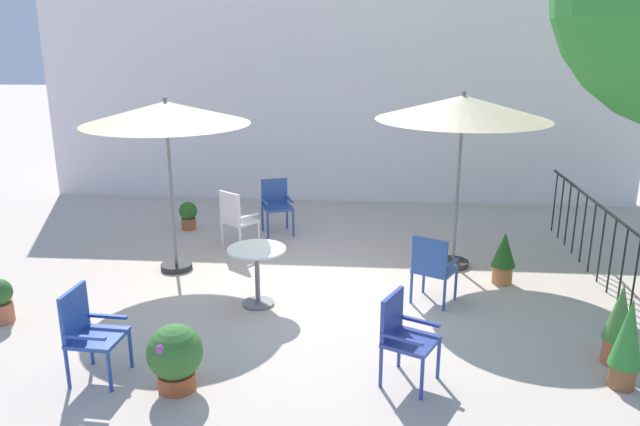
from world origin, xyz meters
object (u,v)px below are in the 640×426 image
(patio_chair_2, at_px, (432,266))
(potted_plant_0, at_px, (627,341))
(patio_chair_1, at_px, (276,202))
(patio_chair_0, at_px, (403,333))
(patio_chair_4, at_px, (88,329))
(potted_plant_4, at_px, (504,256))
(patio_umbrella_0, at_px, (463,109))
(cafe_table_0, at_px, (257,266))
(patio_umbrella_1, at_px, (166,115))
(potted_plant_6, at_px, (619,322))
(patio_chair_3, at_px, (236,217))
(potted_plant_5, at_px, (175,355))
(potted_plant_3, at_px, (188,215))

(patio_chair_2, relative_size, potted_plant_0, 0.97)
(patio_chair_1, bearing_deg, potted_plant_0, -47.96)
(patio_chair_0, xyz_separation_m, potted_plant_0, (2.07, 0.05, -0.03))
(patio_chair_4, distance_m, potted_plant_4, 5.20)
(patio_umbrella_0, bearing_deg, patio_chair_1, 154.26)
(cafe_table_0, bearing_deg, patio_chair_1, 93.87)
(patio_umbrella_1, height_order, patio_chair_0, patio_umbrella_1)
(patio_chair_2, bearing_deg, patio_umbrella_0, 71.74)
(patio_chair_4, xyz_separation_m, potted_plant_0, (5.07, 0.24, -0.03))
(patio_chair_1, height_order, potted_plant_6, patio_chair_1)
(patio_chair_3, bearing_deg, patio_chair_2, -31.75)
(cafe_table_0, relative_size, patio_chair_4, 0.80)
(potted_plant_5, bearing_deg, potted_plant_0, 5.22)
(patio_umbrella_0, relative_size, potted_plant_4, 3.50)
(patio_umbrella_1, height_order, potted_plant_5, patio_umbrella_1)
(patio_chair_0, xyz_separation_m, patio_chair_4, (-3.00, -0.18, 0.01))
(patio_chair_4, distance_m, potted_plant_3, 4.68)
(potted_plant_3, bearing_deg, patio_umbrella_1, -79.17)
(potted_plant_6, bearing_deg, potted_plant_0, -101.55)
(potted_plant_6, bearing_deg, patio_umbrella_0, 116.39)
(potted_plant_4, bearing_deg, patio_umbrella_1, 178.18)
(patio_chair_2, bearing_deg, patio_chair_1, 131.21)
(cafe_table_0, distance_m, potted_plant_5, 1.97)
(patio_chair_0, bearing_deg, patio_umbrella_1, 138.87)
(potted_plant_0, distance_m, potted_plant_6, 0.46)
(patio_umbrella_0, xyz_separation_m, patio_chair_3, (-3.23, 0.41, -1.71))
(cafe_table_0, distance_m, potted_plant_4, 3.27)
(cafe_table_0, xyz_separation_m, potted_plant_5, (-0.43, -1.92, -0.16))
(patio_umbrella_1, bearing_deg, cafe_table_0, -38.21)
(cafe_table_0, height_order, potted_plant_5, cafe_table_0)
(patio_umbrella_0, bearing_deg, potted_plant_4, -45.92)
(patio_chair_2, height_order, potted_plant_6, patio_chair_2)
(patio_umbrella_0, bearing_deg, patio_chair_3, 172.71)
(patio_chair_4, distance_m, potted_plant_0, 5.07)
(patio_chair_3, bearing_deg, potted_plant_6, -33.70)
(potted_plant_6, bearing_deg, patio_chair_0, -166.87)
(patio_chair_3, bearing_deg, patio_chair_4, -99.75)
(potted_plant_3, relative_size, potted_plant_5, 0.74)
(patio_chair_4, height_order, potted_plant_3, patio_chair_4)
(patio_chair_4, height_order, potted_plant_5, patio_chair_4)
(patio_umbrella_0, height_order, potted_plant_4, patio_umbrella_0)
(patio_chair_1, relative_size, patio_chair_2, 1.01)
(patio_chair_4, xyz_separation_m, potted_plant_5, (0.88, -0.15, -0.16))
(cafe_table_0, xyz_separation_m, potted_plant_0, (3.76, -1.54, -0.03))
(patio_chair_2, distance_m, potted_plant_6, 2.15)
(patio_umbrella_1, height_order, potted_plant_4, patio_umbrella_1)
(cafe_table_0, bearing_deg, potted_plant_0, -22.24)
(potted_plant_4, bearing_deg, potted_plant_5, -141.34)
(patio_chair_3, relative_size, potted_plant_0, 1.02)
(cafe_table_0, xyz_separation_m, patio_chair_2, (2.12, 0.20, -0.01))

